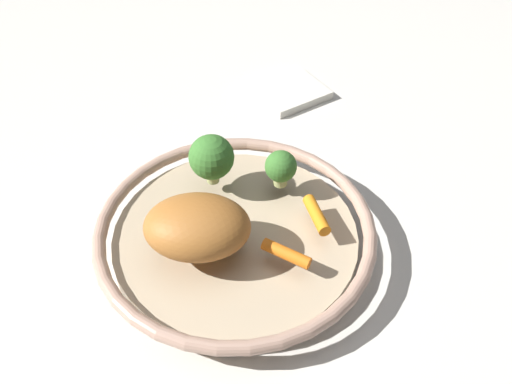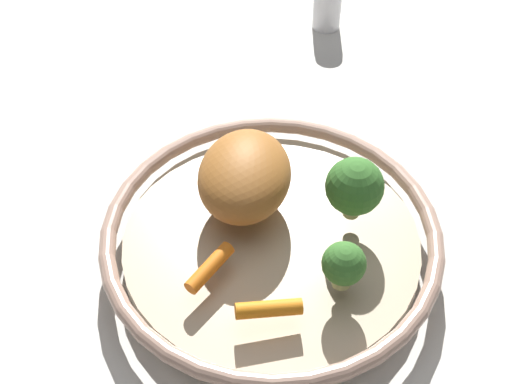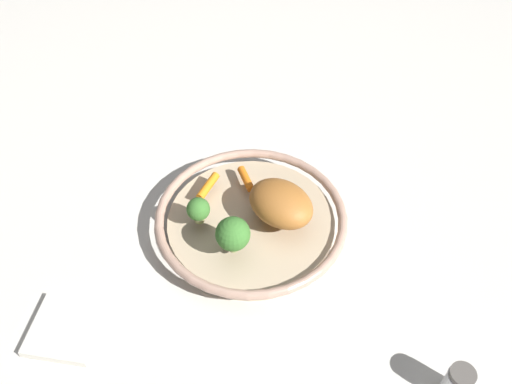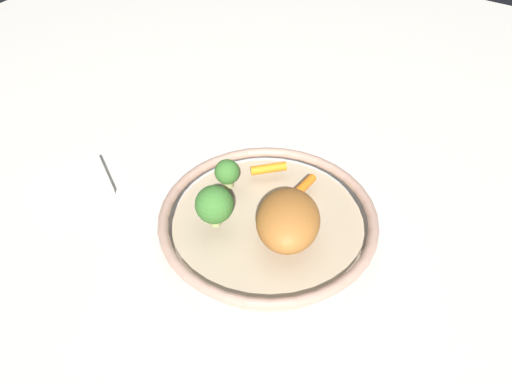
{
  "view_description": "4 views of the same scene",
  "coord_description": "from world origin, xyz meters",
  "px_view_note": "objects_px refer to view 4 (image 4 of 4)",
  "views": [
    {
      "loc": [
        0.24,
        -0.4,
        0.55
      ],
      "look_at": [
        0.01,
        0.03,
        0.08
      ],
      "focal_mm": 39.98,
      "sensor_mm": 36.0,
      "label": 1
    },
    {
      "loc": [
        0.4,
        0.25,
        0.61
      ],
      "look_at": [
        -0.01,
        -0.03,
        0.07
      ],
      "focal_mm": 51.67,
      "sensor_mm": 36.0,
      "label": 2
    },
    {
      "loc": [
        -0.61,
        0.22,
        0.81
      ],
      "look_at": [
        0.01,
        -0.01,
        0.09
      ],
      "focal_mm": 39.41,
      "sensor_mm": 36.0,
      "label": 3
    },
    {
      "loc": [
        -0.49,
        -0.3,
        0.63
      ],
      "look_at": [
        -0.0,
        0.02,
        0.09
      ],
      "focal_mm": 36.93,
      "sensor_mm": 36.0,
      "label": 4
    }
  ],
  "objects_px": {
    "roast_chicken_piece": "(288,220)",
    "dish_towel": "(77,183)",
    "baby_carrot_near_rim": "(303,187)",
    "serving_bowl": "(268,223)",
    "baby_carrot_back": "(269,168)",
    "broccoli_floret_edge": "(227,172)",
    "broccoli_floret_small": "(214,205)"
  },
  "relations": [
    {
      "from": "roast_chicken_piece",
      "to": "baby_carrot_near_rim",
      "type": "xyz_separation_m",
      "value": [
        0.1,
        0.03,
        -0.02
      ]
    },
    {
      "from": "baby_carrot_back",
      "to": "broccoli_floret_edge",
      "type": "xyz_separation_m",
      "value": [
        -0.07,
        0.04,
        0.02
      ]
    },
    {
      "from": "baby_carrot_back",
      "to": "broccoli_floret_edge",
      "type": "distance_m",
      "value": 0.08
    },
    {
      "from": "broccoli_floret_edge",
      "to": "dish_towel",
      "type": "height_order",
      "value": "broccoli_floret_edge"
    },
    {
      "from": "broccoli_floret_small",
      "to": "dish_towel",
      "type": "height_order",
      "value": "broccoli_floret_small"
    },
    {
      "from": "serving_bowl",
      "to": "broccoli_floret_small",
      "type": "xyz_separation_m",
      "value": [
        -0.06,
        0.05,
        0.06
      ]
    },
    {
      "from": "broccoli_floret_edge",
      "to": "dish_towel",
      "type": "relative_size",
      "value": 0.47
    },
    {
      "from": "baby_carrot_near_rim",
      "to": "dish_towel",
      "type": "relative_size",
      "value": 0.55
    },
    {
      "from": "roast_chicken_piece",
      "to": "dish_towel",
      "type": "xyz_separation_m",
      "value": [
        -0.07,
        0.39,
        -0.07
      ]
    },
    {
      "from": "roast_chicken_piece",
      "to": "baby_carrot_near_rim",
      "type": "distance_m",
      "value": 0.11
    },
    {
      "from": "baby_carrot_near_rim",
      "to": "serving_bowl",
      "type": "bearing_deg",
      "value": 166.16
    },
    {
      "from": "broccoli_floret_edge",
      "to": "baby_carrot_back",
      "type": "bearing_deg",
      "value": -29.33
    },
    {
      "from": "roast_chicken_piece",
      "to": "baby_carrot_back",
      "type": "relative_size",
      "value": 2.03
    },
    {
      "from": "broccoli_floret_edge",
      "to": "broccoli_floret_small",
      "type": "xyz_separation_m",
      "value": [
        -0.08,
        -0.03,
        0.01
      ]
    },
    {
      "from": "roast_chicken_piece",
      "to": "broccoli_floret_small",
      "type": "height_order",
      "value": "broccoli_floret_small"
    },
    {
      "from": "roast_chicken_piece",
      "to": "baby_carrot_back",
      "type": "xyz_separation_m",
      "value": [
        0.11,
        0.1,
        -0.02
      ]
    },
    {
      "from": "baby_carrot_back",
      "to": "broccoli_floret_edge",
      "type": "relative_size",
      "value": 1.2
    },
    {
      "from": "dish_towel",
      "to": "roast_chicken_piece",
      "type": "bearing_deg",
      "value": -80.57
    },
    {
      "from": "roast_chicken_piece",
      "to": "broccoli_floret_small",
      "type": "relative_size",
      "value": 1.76
    },
    {
      "from": "baby_carrot_near_rim",
      "to": "baby_carrot_back",
      "type": "bearing_deg",
      "value": 84.3
    },
    {
      "from": "baby_carrot_back",
      "to": "broccoli_floret_edge",
      "type": "height_order",
      "value": "broccoli_floret_edge"
    },
    {
      "from": "baby_carrot_near_rim",
      "to": "broccoli_floret_edge",
      "type": "xyz_separation_m",
      "value": [
        -0.06,
        0.11,
        0.02
      ]
    },
    {
      "from": "baby_carrot_back",
      "to": "roast_chicken_piece",
      "type": "bearing_deg",
      "value": -136.57
    },
    {
      "from": "dish_towel",
      "to": "broccoli_floret_small",
      "type": "bearing_deg",
      "value": -85.19
    },
    {
      "from": "baby_carrot_back",
      "to": "dish_towel",
      "type": "xyz_separation_m",
      "value": [
        -0.17,
        0.29,
        -0.05
      ]
    },
    {
      "from": "baby_carrot_near_rim",
      "to": "broccoli_floret_edge",
      "type": "height_order",
      "value": "broccoli_floret_edge"
    },
    {
      "from": "serving_bowl",
      "to": "dish_towel",
      "type": "xyz_separation_m",
      "value": [
        -0.09,
        0.35,
        -0.02
      ]
    },
    {
      "from": "baby_carrot_near_rim",
      "to": "baby_carrot_back",
      "type": "xyz_separation_m",
      "value": [
        0.01,
        0.07,
        0.0
      ]
    },
    {
      "from": "roast_chicken_piece",
      "to": "broccoli_floret_edge",
      "type": "relative_size",
      "value": 2.43
    },
    {
      "from": "baby_carrot_back",
      "to": "dish_towel",
      "type": "bearing_deg",
      "value": 120.26
    },
    {
      "from": "serving_bowl",
      "to": "broccoli_floret_edge",
      "type": "distance_m",
      "value": 0.1
    },
    {
      "from": "baby_carrot_back",
      "to": "dish_towel",
      "type": "distance_m",
      "value": 0.34
    }
  ]
}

